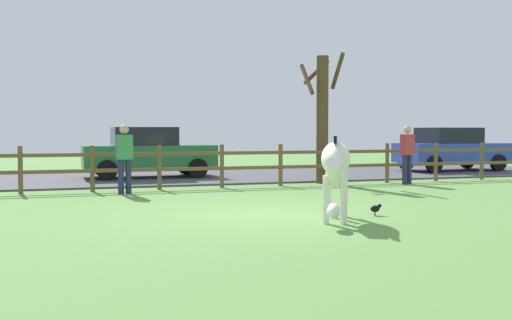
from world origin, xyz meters
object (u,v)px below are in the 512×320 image
visitor_left_of_tree (407,152)px  bare_tree (322,115)px  zebra (336,165)px  parked_car_blue (451,149)px  crow_on_grass (376,208)px  visitor_right_of_tree (124,156)px  parked_car_green (148,152)px

visitor_left_of_tree → bare_tree: bearing=153.8°
zebra → parked_car_blue: parked_car_blue is taller
crow_on_grass → zebra: bearing=-159.5°
bare_tree → parked_car_blue: bearing=23.5°
visitor_right_of_tree → parked_car_green: bearing=75.3°
zebra → visitor_right_of_tree: bearing=118.6°
bare_tree → crow_on_grass: (-1.77, -6.18, -1.82)m
bare_tree → parked_car_green: (-4.52, 3.08, -1.10)m
visitor_right_of_tree → bare_tree: bearing=12.0°
visitor_left_of_tree → zebra: bearing=-131.5°
zebra → bare_tree: bearing=67.4°
parked_car_blue → visitor_left_of_tree: bearing=-138.1°
zebra → visitor_right_of_tree: size_ratio=1.08×
parked_car_green → visitor_right_of_tree: 4.42m
parked_car_blue → parked_car_green: same height
zebra → crow_on_grass: (0.96, 0.36, -0.80)m
bare_tree → visitor_left_of_tree: size_ratio=2.24×
parked_car_green → crow_on_grass: bearing=-73.5°
bare_tree → zebra: bare_tree is taller
crow_on_grass → parked_car_green: (-2.75, 9.26, 0.72)m
crow_on_grass → parked_car_green: parked_car_green is taller
crow_on_grass → parked_car_blue: parked_car_blue is taller
crow_on_grass → visitor_left_of_tree: (3.90, 5.14, 0.78)m
zebra → parked_car_green: size_ratio=0.44×
zebra → parked_car_green: (-1.79, 9.62, -0.08)m
zebra → crow_on_grass: bearing=20.5°
parked_car_green → visitor_left_of_tree: visitor_left_of_tree is taller
visitor_right_of_tree → zebra: bearing=-61.4°
crow_on_grass → visitor_right_of_tree: 6.36m
parked_car_blue → parked_car_green: (-10.90, 0.31, 0.00)m
crow_on_grass → visitor_left_of_tree: size_ratio=0.13×
bare_tree → visitor_right_of_tree: bare_tree is taller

